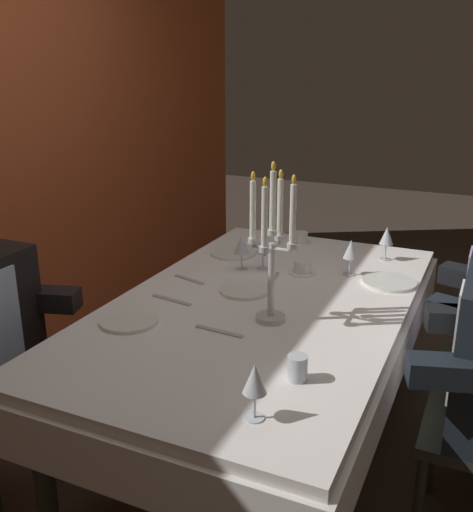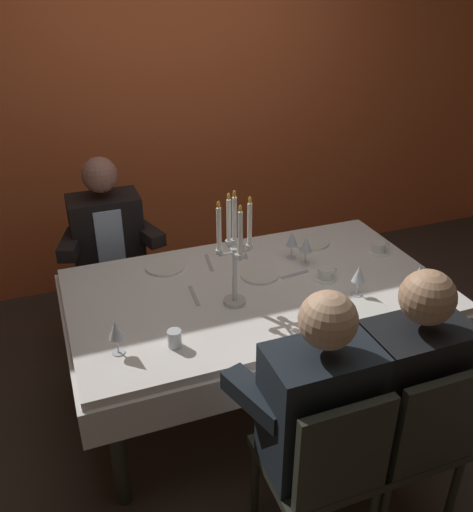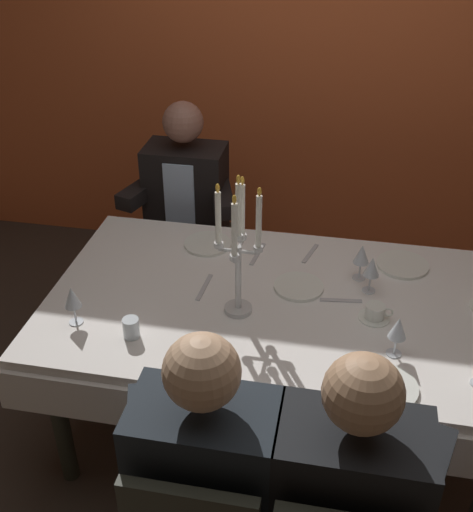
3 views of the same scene
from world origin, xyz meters
TOP-DOWN VIEW (x-y plane):
  - ground_plane at (0.00, 0.00)m, footprint 12.00×12.00m
  - back_wall at (0.00, 1.66)m, footprint 6.00×0.12m
  - dining_table at (0.00, 0.00)m, footprint 1.94×1.14m
  - candelabra at (-0.16, -0.10)m, footprint 0.19×0.19m
  - dinner_plate_0 at (0.06, 0.10)m, footprint 0.21×0.21m
  - dinner_plate_1 at (-0.39, 0.37)m, footprint 0.22×0.22m
  - dinner_plate_2 at (0.41, -0.43)m, footprint 0.23×0.23m
  - dinner_plate_3 at (0.49, 0.36)m, footprint 0.23×0.23m
  - wine_glass_0 at (0.35, 0.14)m, footprint 0.07×0.07m
  - wine_glass_1 at (0.31, 0.23)m, footprint 0.07×0.07m
  - wine_glass_2 at (-0.76, -0.29)m, footprint 0.07×0.07m
  - wine_glass_3 at (0.44, -0.24)m, footprint 0.07×0.07m
  - wine_glass_4 at (0.73, -0.35)m, footprint 0.07×0.07m
  - water_tumbler_0 at (-0.52, -0.33)m, footprint 0.06×0.06m
  - coffee_cup_0 at (0.81, 0.11)m, footprint 0.13×0.12m
  - coffee_cup_1 at (0.37, -0.04)m, footprint 0.13×0.12m
  - fork_0 at (0.08, 0.38)m, footprint 0.06×0.17m
  - knife_1 at (-0.15, 0.33)m, footprint 0.05×0.19m
  - knife_2 at (-0.33, 0.03)m, footprint 0.03×0.19m
  - fork_3 at (0.24, 0.04)m, footprint 0.17×0.04m
  - seated_diner_0 at (-0.63, 0.89)m, footprint 0.63×0.48m
  - seated_diner_1 at (-0.11, -0.89)m, footprint 0.63×0.48m
  - seated_diner_2 at (0.31, -0.89)m, footprint 0.63×0.48m

SIDE VIEW (x-z plane):
  - ground_plane at x=0.00m, z-range 0.00..0.00m
  - dining_table at x=0.00m, z-range 0.25..0.99m
  - seated_diner_0 at x=-0.63m, z-range 0.12..1.36m
  - seated_diner_1 at x=-0.11m, z-range 0.12..1.36m
  - seated_diner_2 at x=0.31m, z-range 0.12..1.36m
  - fork_0 at x=0.08m, z-range 0.74..0.75m
  - knife_1 at x=-0.15m, z-range 0.74..0.75m
  - knife_2 at x=-0.33m, z-range 0.74..0.75m
  - fork_3 at x=0.24m, z-range 0.74..0.75m
  - dinner_plate_0 at x=0.06m, z-range 0.74..0.75m
  - dinner_plate_1 at x=-0.39m, z-range 0.74..0.75m
  - dinner_plate_2 at x=0.41m, z-range 0.74..0.75m
  - dinner_plate_3 at x=0.49m, z-range 0.74..0.75m
  - coffee_cup_0 at x=0.81m, z-range 0.74..0.80m
  - coffee_cup_1 at x=0.37m, z-range 0.74..0.80m
  - water_tumbler_0 at x=-0.52m, z-range 0.74..0.82m
  - wine_glass_0 at x=0.35m, z-range 0.77..0.94m
  - wine_glass_3 at x=0.44m, z-range 0.77..0.94m
  - wine_glass_4 at x=0.73m, z-range 0.77..0.94m
  - wine_glass_1 at x=0.31m, z-range 0.77..0.94m
  - wine_glass_2 at x=-0.76m, z-range 0.77..0.94m
  - candelabra at x=-0.16m, z-range 0.73..1.32m
  - back_wall at x=0.00m, z-range 0.00..2.70m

